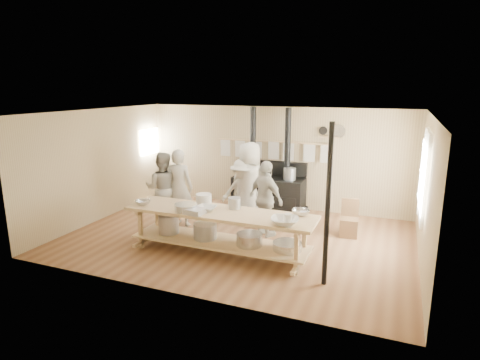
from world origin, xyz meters
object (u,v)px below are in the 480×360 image
at_px(prep_table, 219,228).
at_px(cook_far_left, 179,188).
at_px(cook_left, 163,188).
at_px(cook_center, 249,184).
at_px(chair, 349,225).
at_px(stove, 269,190).
at_px(cook_by_window, 242,193).
at_px(cook_right, 266,199).
at_px(roasting_pan, 193,211).

xyz_separation_m(prep_table, cook_far_left, (-1.51, 1.15, 0.36)).
distance_m(prep_table, cook_left, 2.23).
bearing_deg(cook_center, chair, -170.96).
distance_m(stove, cook_by_window, 1.35).
xyz_separation_m(cook_far_left, cook_right, (2.02, 0.10, -0.07)).
relative_size(stove, cook_by_window, 1.71).
bearing_deg(cook_by_window, chair, 5.07).
bearing_deg(cook_by_window, cook_far_left, -155.76).
height_order(cook_far_left, chair, cook_far_left).
bearing_deg(cook_left, cook_right, 166.60).
height_order(prep_table, cook_right, cook_right).
xyz_separation_m(cook_left, chair, (4.06, 0.77, -0.60)).
bearing_deg(prep_table, cook_left, 149.80).
bearing_deg(cook_right, cook_by_window, -3.58).
distance_m(prep_table, chair, 2.87).
bearing_deg(roasting_pan, cook_right, 60.03).
bearing_deg(cook_center, cook_far_left, 30.46).
xyz_separation_m(cook_far_left, cook_left, (-0.40, -0.04, -0.05)).
bearing_deg(roasting_pan, prep_table, 38.22).
distance_m(cook_far_left, cook_by_window, 1.42).
xyz_separation_m(cook_left, cook_right, (2.42, 0.13, -0.03)).
xyz_separation_m(prep_table, chair, (2.15, 1.88, -0.29)).
bearing_deg(cook_far_left, roasting_pan, 118.09).
relative_size(stove, cook_far_left, 1.48).
relative_size(cook_center, roasting_pan, 4.34).
xyz_separation_m(cook_left, cook_by_window, (1.70, 0.60, -0.08)).
bearing_deg(roasting_pan, cook_left, 137.26).
distance_m(prep_table, cook_by_window, 1.74).
xyz_separation_m(cook_right, roasting_pan, (-0.89, -1.54, 0.09)).
xyz_separation_m(stove, cook_far_left, (-1.51, -1.87, 0.36)).
relative_size(cook_right, roasting_pan, 3.68).
bearing_deg(cook_left, chair, 174.15).
bearing_deg(chair, cook_by_window, 179.38).
bearing_deg(cook_left, cook_by_window, -177.22).
distance_m(cook_right, cook_by_window, 0.85).
relative_size(cook_right, cook_by_window, 1.06).
bearing_deg(cook_right, stove, -44.70).
xyz_separation_m(stove, prep_table, (-0.00, -3.02, -0.00)).
height_order(stove, cook_center, stove).
bearing_deg(stove, prep_table, -90.04).
bearing_deg(stove, cook_right, -74.05).
bearing_deg(cook_by_window, cook_center, 29.11).
bearing_deg(chair, cook_left, -174.06).
xyz_separation_m(stove, roasting_pan, (-0.38, -3.32, 0.38)).
distance_m(chair, roasting_pan, 3.41).
height_order(cook_far_left, cook_right, cook_far_left).
height_order(cook_left, roasting_pan, cook_left).
distance_m(cook_left, chair, 4.18).
bearing_deg(prep_table, cook_far_left, 142.70).
height_order(cook_far_left, cook_center, cook_center).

